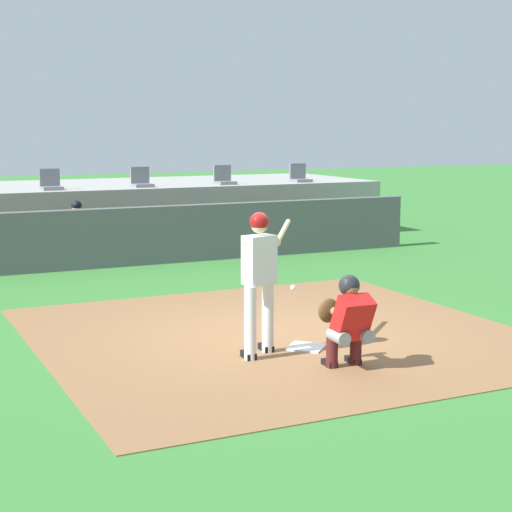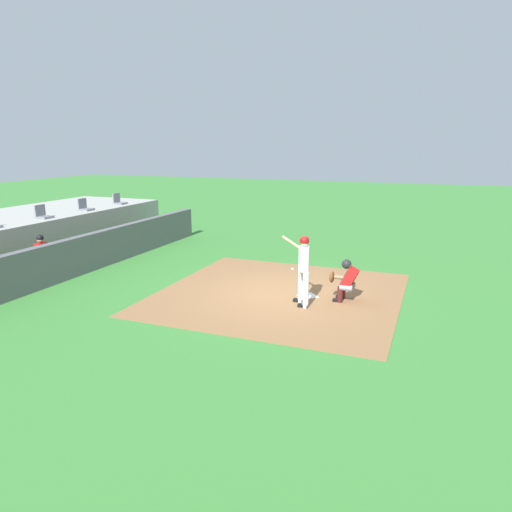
% 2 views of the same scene
% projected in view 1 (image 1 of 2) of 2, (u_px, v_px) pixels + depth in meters
% --- Properties ---
extents(ground_plane, '(80.00, 80.00, 0.00)m').
position_uv_depth(ground_plane, '(278.00, 335.00, 11.38)').
color(ground_plane, '#387A33').
extents(dirt_infield, '(6.40, 6.40, 0.01)m').
position_uv_depth(dirt_infield, '(278.00, 335.00, 11.38)').
color(dirt_infield, olive).
rests_on(dirt_infield, ground).
extents(home_plate, '(0.62, 0.62, 0.02)m').
position_uv_depth(home_plate, '(306.00, 347.00, 10.67)').
color(home_plate, white).
rests_on(home_plate, dirt_infield).
extents(batter_at_plate, '(1.11, 1.04, 1.80)m').
position_uv_depth(batter_at_plate, '(260.00, 274.00, 10.19)').
color(batter_at_plate, silver).
rests_on(batter_at_plate, ground).
extents(catcher_crouched, '(0.49, 1.82, 1.13)m').
position_uv_depth(catcher_crouched, '(348.00, 318.00, 9.70)').
color(catcher_crouched, gray).
rests_on(catcher_crouched, ground).
extents(dugout_wall, '(13.00, 0.30, 1.20)m').
position_uv_depth(dugout_wall, '(135.00, 236.00, 17.09)').
color(dugout_wall, '#59595E').
rests_on(dugout_wall, ground).
extents(dugout_bench, '(11.80, 0.44, 0.45)m').
position_uv_depth(dugout_bench, '(121.00, 248.00, 18.04)').
color(dugout_bench, olive).
rests_on(dugout_bench, ground).
extents(dugout_player_1, '(0.49, 0.70, 1.30)m').
position_uv_depth(dugout_player_1, '(79.00, 231.00, 17.42)').
color(dugout_player_1, '#939399').
rests_on(dugout_player_1, ground).
extents(stands_platform, '(15.00, 4.40, 1.40)m').
position_uv_depth(stands_platform, '(83.00, 212.00, 21.00)').
color(stands_platform, '#9E9E99').
rests_on(stands_platform, ground).
extents(stadium_seat_2, '(0.46, 0.46, 0.48)m').
position_uv_depth(stadium_seat_2, '(51.00, 184.00, 19.05)').
color(stadium_seat_2, slate).
rests_on(stadium_seat_2, stands_platform).
extents(stadium_seat_3, '(0.46, 0.46, 0.48)m').
position_uv_depth(stadium_seat_3, '(142.00, 181.00, 19.97)').
color(stadium_seat_3, slate).
rests_on(stadium_seat_3, stands_platform).
extents(stadium_seat_4, '(0.46, 0.46, 0.48)m').
position_uv_depth(stadium_seat_4, '(224.00, 179.00, 20.90)').
color(stadium_seat_4, slate).
rests_on(stadium_seat_4, stands_platform).
extents(stadium_seat_5, '(0.46, 0.46, 0.48)m').
position_uv_depth(stadium_seat_5, '(300.00, 177.00, 21.82)').
color(stadium_seat_5, slate).
rests_on(stadium_seat_5, stands_platform).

